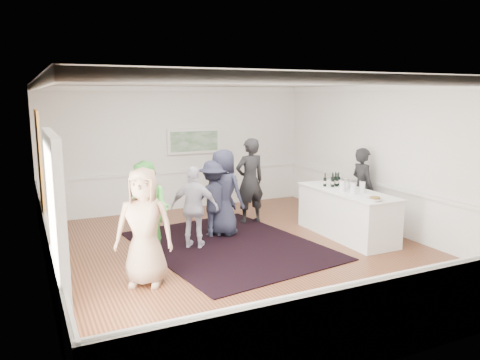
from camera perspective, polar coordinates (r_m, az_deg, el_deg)
name	(u,v)px	position (r m, az deg, el deg)	size (l,w,h in m)	color
floor	(246,253)	(9.03, 0.77, -8.92)	(8.00, 8.00, 0.00)	brown
ceiling	(247,82)	(8.52, 0.82, 11.83)	(7.00, 8.00, 0.02)	white
wall_left	(42,186)	(7.78, -23.04, -0.70)	(0.02, 8.00, 3.20)	white
wall_right	(392,160)	(10.63, 18.01, 2.39)	(0.02, 8.00, 3.20)	white
wall_back	(179,148)	(12.32, -7.44, 3.83)	(7.00, 0.02, 3.20)	white
wall_front	(408,224)	(5.41, 19.84, -5.04)	(7.00, 0.02, 3.20)	white
wainscoting	(246,228)	(8.87, 0.78, -5.87)	(7.00, 8.00, 1.00)	white
mirror	(40,162)	(9.03, -23.20, 2.01)	(0.05, 1.25, 1.85)	#F5AB48
doorway	(56,229)	(5.97, -21.56, -5.57)	(0.10, 1.78, 2.56)	white
landscape_painting	(194,141)	(12.37, -5.61, 4.74)	(1.44, 0.06, 0.66)	white
area_rug	(229,245)	(9.45, -1.36, -7.96)	(3.08, 4.04, 0.02)	black
serving_table	(347,213)	(10.20, 12.87, -3.98)	(0.93, 2.46, 1.00)	white
bartender	(362,188)	(10.96, 14.67, -0.90)	(0.66, 0.43, 1.81)	black
guest_tan	(144,227)	(7.51, -11.61, -5.62)	(0.92, 0.60, 1.88)	tan
guest_green	(148,211)	(8.64, -11.16, -3.73)	(0.88, 0.69, 1.81)	#5BD354
guest_lilac	(195,208)	(9.18, -5.56, -3.37)	(0.95, 0.40, 1.62)	silver
guest_dark_a	(213,199)	(9.91, -3.28, -2.28)	(1.05, 0.61, 1.63)	#212337
guest_dark_b	(250,181)	(10.90, 1.21, -0.11)	(0.73, 0.48, 2.00)	black
guest_navy	(223,192)	(9.99, -2.06, -1.53)	(0.90, 0.59, 1.85)	#212337
wine_bottles	(334,179)	(10.50, 11.33, 0.11)	(0.42, 0.23, 0.31)	black
juice_pitchers	(352,187)	(9.87, 13.55, -0.83)	(0.42, 0.41, 0.24)	#5DAB3D
ice_bucket	(346,184)	(10.22, 12.81, -0.45)	(0.26, 0.26, 0.24)	silver
nut_bowl	(375,199)	(9.23, 16.15, -2.22)	(0.29, 0.29, 0.08)	white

